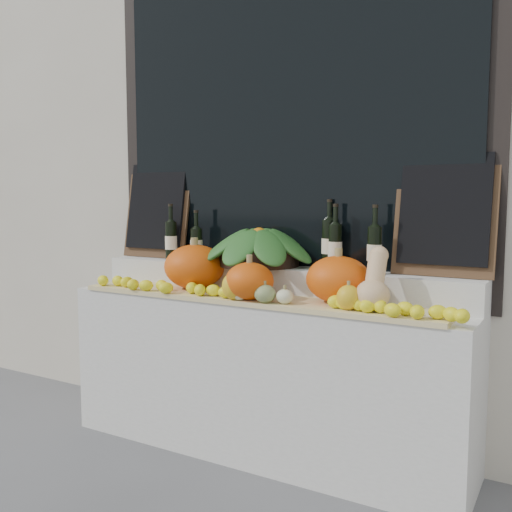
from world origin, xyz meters
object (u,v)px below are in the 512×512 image
pumpkin_left (195,267)px  wine_bottle_tall (329,243)px  butternut_squash (374,285)px  pumpkin_right (338,279)px  produce_bowl (259,247)px

pumpkin_left → wine_bottle_tall: size_ratio=0.92×
butternut_squash → wine_bottle_tall: bearing=137.0°
pumpkin_left → pumpkin_right: pumpkin_left is taller
pumpkin_left → pumpkin_right: 0.89m
produce_bowl → wine_bottle_tall: 0.41m
pumpkin_right → wine_bottle_tall: wine_bottle_tall is taller
pumpkin_right → produce_bowl: produce_bowl is taller
butternut_squash → wine_bottle_tall: 0.54m
pumpkin_left → butternut_squash: 1.11m
butternut_squash → wine_bottle_tall: size_ratio=0.77×
produce_bowl → wine_bottle_tall: bearing=11.3°
pumpkin_right → butternut_squash: butternut_squash is taller
produce_bowl → pumpkin_right: bearing=-17.8°
wine_bottle_tall → butternut_squash: bearing=-43.0°
butternut_squash → pumpkin_right: bearing=157.2°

